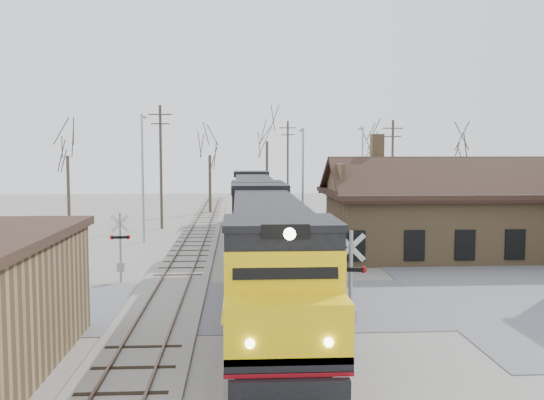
{
  "coord_description": "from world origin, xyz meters",
  "views": [
    {
      "loc": [
        -1.26,
        -26.38,
        6.8
      ],
      "look_at": [
        0.75,
        9.0,
        3.91
      ],
      "focal_mm": 40.0,
      "sensor_mm": 36.0,
      "label": 1
    }
  ],
  "objects": [
    {
      "name": "utility_pole_b",
      "position": [
        4.6,
        44.3,
        5.36
      ],
      "size": [
        2.0,
        0.24,
        10.26
      ],
      "color": "#382D23",
      "rests_on": "ground"
    },
    {
      "name": "tree_b",
      "position": [
        -4.28,
        39.69,
        7.35
      ],
      "size": [
        4.22,
        4.22,
        10.33
      ],
      "color": "#382D23",
      "rests_on": "ground"
    },
    {
      "name": "crossbuck_far",
      "position": [
        -7.31,
        4.85,
        1.73
      ],
      "size": [
        1.04,
        0.27,
        3.63
      ],
      "rotation": [
        0.0,
        0.0,
        3.23
      ],
      "color": "#A5A8AD",
      "rests_on": "ground"
    },
    {
      "name": "locomotive_trailing",
      "position": [
        0.0,
        20.58,
        2.56
      ],
      "size": [
        3.28,
        21.93,
        4.61
      ],
      "color": "black",
      "rests_on": "ground"
    },
    {
      "name": "tree_d",
      "position": [
        14.56,
        44.87,
        8.09
      ],
      "size": [
        4.64,
        4.64,
        11.37
      ],
      "color": "#382D23",
      "rests_on": "ground"
    },
    {
      "name": "tree_a",
      "position": [
        -17.64,
        33.08,
        7.37
      ],
      "size": [
        4.22,
        4.22,
        10.35
      ],
      "color": "#382D23",
      "rests_on": "ground"
    },
    {
      "name": "track_main",
      "position": [
        0.0,
        15.0,
        0.07
      ],
      "size": [
        3.4,
        90.0,
        0.24
      ],
      "color": "gray",
      "rests_on": "ground"
    },
    {
      "name": "depot",
      "position": [
        11.99,
        12.0,
        2.41
      ],
      "size": [
        15.2,
        9.31,
        7.9
      ],
      "color": "olive",
      "rests_on": "ground"
    },
    {
      "name": "locomotive_lead",
      "position": [
        0.0,
        -1.63,
        2.56
      ],
      "size": [
        3.28,
        21.93,
        4.87
      ],
      "color": "black",
      "rests_on": "ground"
    },
    {
      "name": "streetlight_c",
      "position": [
        11.2,
        33.69,
        5.13
      ],
      "size": [
        0.25,
        2.04,
        9.19
      ],
      "color": "#A5A8AD",
      "rests_on": "ground"
    },
    {
      "name": "tree_e",
      "position": [
        22.38,
        37.24,
        6.85
      ],
      "size": [
        3.93,
        3.93,
        9.63
      ],
      "color": "#382D23",
      "rests_on": "ground"
    },
    {
      "name": "utility_pole_a",
      "position": [
        -7.9,
        26.5,
        5.59
      ],
      "size": [
        2.0,
        0.24,
        10.71
      ],
      "color": "#382D23",
      "rests_on": "ground"
    },
    {
      "name": "utility_pole_c",
      "position": [
        13.9,
        32.27,
        5.12
      ],
      "size": [
        2.0,
        0.24,
        9.79
      ],
      "color": "#382D23",
      "rests_on": "ground"
    },
    {
      "name": "crossbuck_near",
      "position": [
        2.76,
        -5.28,
        1.87
      ],
      "size": [
        1.12,
        0.34,
        3.97
      ],
      "rotation": [
        0.0,
        0.0,
        -0.22
      ],
      "color": "#A5A8AD",
      "rests_on": "ground"
    },
    {
      "name": "tree_c",
      "position": [
        2.26,
        46.2,
        9.24
      ],
      "size": [
        5.29,
        5.29,
        12.96
      ],
      "color": "#382D23",
      "rests_on": "ground"
    },
    {
      "name": "streetlight_a",
      "position": [
        -8.26,
        18.82,
        5.29
      ],
      "size": [
        0.25,
        2.04,
        9.49
      ],
      "color": "#A5A8AD",
      "rests_on": "ground"
    },
    {
      "name": "ground",
      "position": [
        0.0,
        0.0,
        0.0
      ],
      "size": [
        140.0,
        140.0,
        0.0
      ],
      "primitive_type": "plane",
      "color": "gray",
      "rests_on": "ground"
    },
    {
      "name": "streetlight_b",
      "position": [
        3.85,
        20.95,
        4.83
      ],
      "size": [
        0.25,
        2.04,
        8.6
      ],
      "color": "#A5A8AD",
      "rests_on": "ground"
    },
    {
      "name": "road",
      "position": [
        0.0,
        0.0,
        0.01
      ],
      "size": [
        60.0,
        9.0,
        0.03
      ],
      "primitive_type": "cube",
      "color": "#5B5B60",
      "rests_on": "ground"
    },
    {
      "name": "track_siding",
      "position": [
        -4.5,
        15.0,
        0.07
      ],
      "size": [
        3.4,
        90.0,
        0.24
      ],
      "color": "gray",
      "rests_on": "ground"
    }
  ]
}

